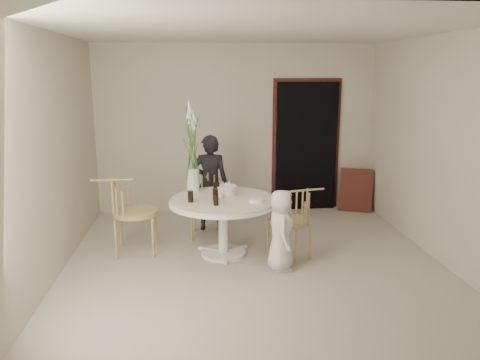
{
  "coord_description": "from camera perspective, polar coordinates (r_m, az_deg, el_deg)",
  "views": [
    {
      "loc": [
        -0.69,
        -5.3,
        2.25
      ],
      "look_at": [
        -0.13,
        0.3,
        0.95
      ],
      "focal_mm": 35.0,
      "sensor_mm": 36.0,
      "label": 1
    }
  ],
  "objects": [
    {
      "name": "cola_tumbler_c",
      "position": [
        5.63,
        -6.05,
        -2.0
      ],
      "size": [
        0.09,
        0.09,
        0.14
      ],
      "primitive_type": "cylinder",
      "rotation": [
        0.0,
        0.0,
        0.42
      ],
      "color": "black",
      "rests_on": "table"
    },
    {
      "name": "boy",
      "position": [
        5.43,
        5.01,
        -6.12
      ],
      "size": [
        0.32,
        0.48,
        0.95
      ],
      "primitive_type": "imported",
      "rotation": [
        0.0,
        0.0,
        1.53
      ],
      "color": "white",
      "rests_on": "ground"
    },
    {
      "name": "chair_right",
      "position": [
        5.83,
        7.11,
        -4.01
      ],
      "size": [
        0.57,
        0.54,
        0.86
      ],
      "rotation": [
        0.0,
        0.0,
        -1.35
      ],
      "color": "tan",
      "rests_on": "ground"
    },
    {
      "name": "ground",
      "position": [
        5.8,
        1.64,
        -9.85
      ],
      "size": [
        4.5,
        4.5,
        0.0
      ],
      "primitive_type": "plane",
      "color": "beige",
      "rests_on": "ground"
    },
    {
      "name": "flower_vase",
      "position": [
        6.04,
        -5.83,
        3.54
      ],
      "size": [
        0.16,
        0.16,
        1.2
      ],
      "rotation": [
        0.0,
        0.0,
        0.28
      ],
      "color": "silver",
      "rests_on": "table"
    },
    {
      "name": "chair_far",
      "position": [
        6.59,
        -3.96,
        -1.88
      ],
      "size": [
        0.52,
        0.55,
        0.87
      ],
      "rotation": [
        0.0,
        0.0,
        -0.11
      ],
      "color": "tan",
      "rests_on": "ground"
    },
    {
      "name": "table",
      "position": [
        5.79,
        -2.07,
        -3.39
      ],
      "size": [
        1.33,
        1.33,
        0.73
      ],
      "color": "white",
      "rests_on": "ground"
    },
    {
      "name": "cola_tumbler_b",
      "position": [
        5.48,
        -2.96,
        -2.41
      ],
      "size": [
        0.07,
        0.07,
        0.13
      ],
      "primitive_type": "cylinder",
      "rotation": [
        0.0,
        0.0,
        0.22
      ],
      "color": "black",
      "rests_on": "table"
    },
    {
      "name": "chair_left",
      "position": [
        6.04,
        -13.98,
        -2.95
      ],
      "size": [
        0.6,
        0.56,
        0.98
      ],
      "rotation": [
        0.0,
        0.0,
        1.58
      ],
      "color": "tan",
      "rests_on": "ground"
    },
    {
      "name": "plate_stack",
      "position": [
        5.62,
        2.06,
        -2.47
      ],
      "size": [
        0.22,
        0.22,
        0.04
      ],
      "primitive_type": "cylinder",
      "rotation": [
        0.0,
        0.0,
        0.26
      ],
      "color": "white",
      "rests_on": "table"
    },
    {
      "name": "cola_tumbler_d",
      "position": [
        5.88,
        -2.89,
        -1.14
      ],
      "size": [
        0.09,
        0.09,
        0.17
      ],
      "primitive_type": "cylinder",
      "rotation": [
        0.0,
        0.0,
        -0.09
      ],
      "color": "black",
      "rests_on": "table"
    },
    {
      "name": "birthday_cake",
      "position": [
        5.91,
        -1.7,
        -1.28
      ],
      "size": [
        0.26,
        0.26,
        0.17
      ],
      "rotation": [
        0.0,
        0.0,
        -0.02
      ],
      "color": "white",
      "rests_on": "table"
    },
    {
      "name": "door_trim",
      "position": [
        7.83,
        8.02,
        4.5
      ],
      "size": [
        1.12,
        0.03,
        2.22
      ],
      "primitive_type": "cube",
      "color": "maroon",
      "rests_on": "ground"
    },
    {
      "name": "room_shell",
      "position": [
        5.38,
        1.76,
        6.27
      ],
      "size": [
        4.5,
        4.5,
        4.5
      ],
      "color": "silver",
      "rests_on": "ground"
    },
    {
      "name": "girl",
      "position": [
        6.74,
        -3.65,
        -0.35
      ],
      "size": [
        0.54,
        0.38,
        1.4
      ],
      "primitive_type": "imported",
      "rotation": [
        0.0,
        0.0,
        3.04
      ],
      "color": "black",
      "rests_on": "ground"
    },
    {
      "name": "picture_frame",
      "position": [
        7.94,
        13.94,
        -1.2
      ],
      "size": [
        0.56,
        0.34,
        0.71
      ],
      "primitive_type": "cube",
      "rotation": [
        -0.17,
        0.0,
        -0.38
      ],
      "color": "maroon",
      "rests_on": "ground"
    },
    {
      "name": "cola_tumbler_a",
      "position": [
        5.65,
        -3.02,
        -1.84
      ],
      "size": [
        0.07,
        0.07,
        0.15
      ],
      "primitive_type": "cylinder",
      "rotation": [
        0.0,
        0.0,
        0.08
      ],
      "color": "black",
      "rests_on": "table"
    },
    {
      "name": "doorway",
      "position": [
        7.8,
        8.07,
        4.02
      ],
      "size": [
        1.0,
        0.1,
        2.1
      ],
      "primitive_type": "cube",
      "color": "black",
      "rests_on": "ground"
    }
  ]
}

